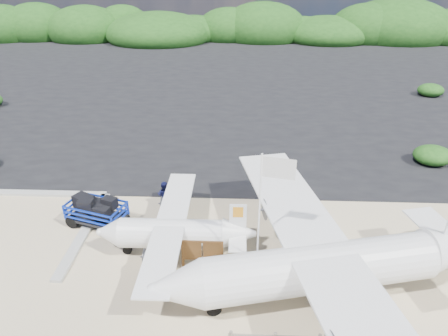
% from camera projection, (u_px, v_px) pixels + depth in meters
% --- Properties ---
extents(ground, '(160.00, 160.00, 0.00)m').
position_uv_depth(ground, '(169.00, 255.00, 18.49)').
color(ground, beige).
extents(asphalt_apron, '(90.00, 50.00, 0.04)m').
position_uv_depth(asphalt_apron, '(213.00, 80.00, 44.99)').
color(asphalt_apron, '#B2B2B2').
rests_on(asphalt_apron, ground).
extents(vegetation_band, '(124.00, 8.00, 4.40)m').
position_uv_depth(vegetation_band, '(223.00, 40.00, 67.08)').
color(vegetation_band, '#B2B2B2').
rests_on(vegetation_band, ground).
extents(baggage_cart, '(3.50, 2.63, 1.56)m').
position_uv_depth(baggage_cart, '(99.00, 225.00, 20.58)').
color(baggage_cart, '#0C2DBF').
rests_on(baggage_cart, ground).
extents(flagpole, '(1.30, 0.76, 6.12)m').
position_uv_depth(flagpole, '(256.00, 284.00, 16.86)').
color(flagpole, white).
rests_on(flagpole, ground).
extents(signboard, '(1.94, 0.20, 1.59)m').
position_uv_depth(signboard, '(203.00, 269.00, 17.65)').
color(signboard, '#563618').
rests_on(signboard, ground).
extents(crew_a, '(0.73, 0.56, 1.79)m').
position_uv_depth(crew_a, '(175.00, 208.00, 20.34)').
color(crew_a, '#13174A').
rests_on(crew_a, ground).
extents(crew_b, '(0.91, 0.78, 1.63)m').
position_uv_depth(crew_b, '(164.00, 195.00, 21.62)').
color(crew_b, '#13174A').
rests_on(crew_b, ground).
extents(aircraft_large, '(19.94, 19.94, 5.00)m').
position_uv_depth(aircraft_large, '(346.00, 90.00, 41.54)').
color(aircraft_large, '#B2B2B2').
rests_on(aircraft_large, ground).
extents(aircraft_small, '(7.53, 7.53, 2.70)m').
position_uv_depth(aircraft_small, '(138.00, 70.00, 48.99)').
color(aircraft_small, '#B2B2B2').
rests_on(aircraft_small, ground).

